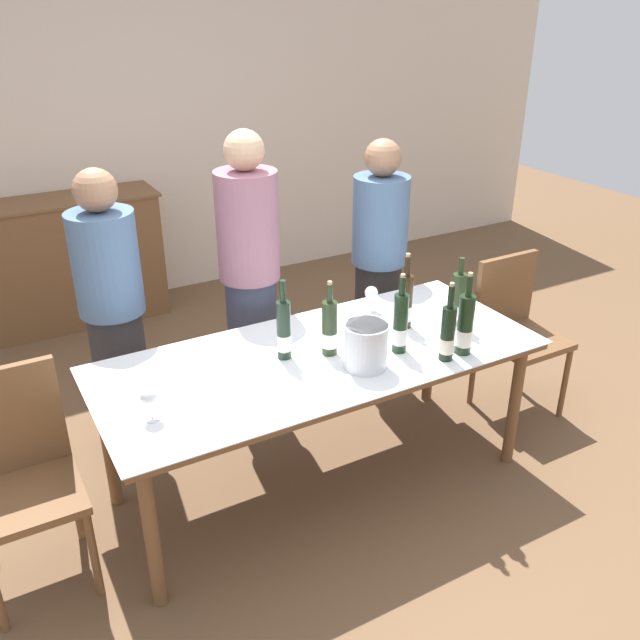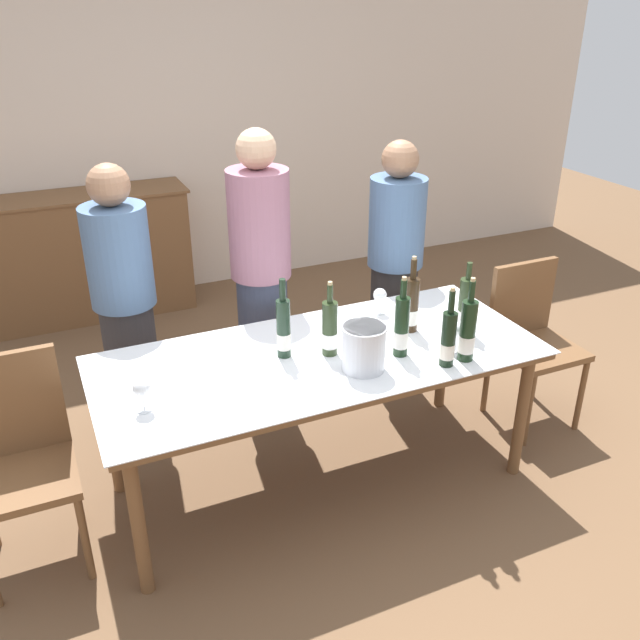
% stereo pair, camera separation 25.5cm
% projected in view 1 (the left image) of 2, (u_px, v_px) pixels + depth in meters
% --- Properties ---
extents(ground_plane, '(12.00, 12.00, 0.00)m').
position_uv_depth(ground_plane, '(320.00, 480.00, 3.50)').
color(ground_plane, brown).
extents(back_wall, '(8.00, 0.10, 2.80)m').
position_uv_depth(back_wall, '(135.00, 120.00, 5.11)').
color(back_wall, beige).
rests_on(back_wall, ground_plane).
extents(sideboard_cabinet, '(1.60, 0.46, 0.95)m').
position_uv_depth(sideboard_cabinet, '(52.00, 265.00, 4.93)').
color(sideboard_cabinet, brown).
rests_on(sideboard_cabinet, ground_plane).
extents(dining_table, '(2.10, 0.89, 0.74)m').
position_uv_depth(dining_table, '(320.00, 366.00, 3.20)').
color(dining_table, brown).
rests_on(dining_table, ground_plane).
extents(ice_bucket, '(0.21, 0.21, 0.21)m').
position_uv_depth(ice_bucket, '(366.00, 345.00, 3.02)').
color(ice_bucket, silver).
rests_on(ice_bucket, dining_table).
extents(wine_bottle_0, '(0.08, 0.08, 0.41)m').
position_uv_depth(wine_bottle_0, '(465.00, 326.00, 3.13)').
color(wine_bottle_0, black).
rests_on(wine_bottle_0, dining_table).
extents(wine_bottle_1, '(0.08, 0.08, 0.37)m').
position_uv_depth(wine_bottle_1, '(458.00, 302.00, 3.39)').
color(wine_bottle_1, '#28381E').
rests_on(wine_bottle_1, dining_table).
extents(wine_bottle_2, '(0.07, 0.07, 0.38)m').
position_uv_depth(wine_bottle_2, '(448.00, 334.00, 3.08)').
color(wine_bottle_2, black).
rests_on(wine_bottle_2, dining_table).
extents(wine_bottle_3, '(0.07, 0.07, 0.39)m').
position_uv_depth(wine_bottle_3, '(284.00, 331.00, 3.09)').
color(wine_bottle_3, '#1E3323').
rests_on(wine_bottle_3, dining_table).
extents(wine_bottle_4, '(0.07, 0.07, 0.37)m').
position_uv_depth(wine_bottle_4, '(330.00, 329.00, 3.13)').
color(wine_bottle_4, '#28381E').
rests_on(wine_bottle_4, dining_table).
extents(wine_bottle_5, '(0.07, 0.07, 0.39)m').
position_uv_depth(wine_bottle_5, '(405.00, 302.00, 3.38)').
color(wine_bottle_5, '#332314').
rests_on(wine_bottle_5, dining_table).
extents(wine_bottle_6, '(0.07, 0.07, 0.39)m').
position_uv_depth(wine_bottle_6, '(400.00, 324.00, 3.14)').
color(wine_bottle_6, black).
rests_on(wine_bottle_6, dining_table).
extents(wine_glass_0, '(0.08, 0.08, 0.14)m').
position_uv_depth(wine_glass_0, '(150.00, 398.00, 2.65)').
color(wine_glass_0, white).
rests_on(wine_glass_0, dining_table).
extents(wine_glass_1, '(0.08, 0.08, 0.14)m').
position_uv_depth(wine_glass_1, '(355.00, 332.00, 3.18)').
color(wine_glass_1, white).
rests_on(wine_glass_1, dining_table).
extents(wine_glass_2, '(0.07, 0.07, 0.14)m').
position_uv_depth(wine_glass_2, '(371.00, 294.00, 3.56)').
color(wine_glass_2, white).
rests_on(wine_glass_2, dining_table).
extents(wine_glass_3, '(0.07, 0.07, 0.15)m').
position_uv_depth(wine_glass_3, '(454.00, 325.00, 3.21)').
color(wine_glass_3, white).
rests_on(wine_glass_3, dining_table).
extents(chair_left_end, '(0.42, 0.42, 0.95)m').
position_uv_depth(chair_left_end, '(20.00, 467.00, 2.74)').
color(chair_left_end, brown).
rests_on(chair_left_end, ground_plane).
extents(chair_right_end, '(0.42, 0.42, 0.92)m').
position_uv_depth(chair_right_end, '(515.00, 324.00, 3.92)').
color(chair_right_end, brown).
rests_on(chair_right_end, ground_plane).
extents(person_host, '(0.33, 0.33, 1.54)m').
position_uv_depth(person_host, '(114.00, 317.00, 3.47)').
color(person_host, '#2D2D33').
rests_on(person_host, ground_plane).
extents(person_guest_left, '(0.33, 0.33, 1.67)m').
position_uv_depth(person_guest_left, '(250.00, 284.00, 3.69)').
color(person_guest_left, '#383F56').
rests_on(person_guest_left, ground_plane).
extents(person_guest_right, '(0.33, 0.33, 1.54)m').
position_uv_depth(person_guest_right, '(379.00, 267.00, 4.09)').
color(person_guest_right, '#262628').
rests_on(person_guest_right, ground_plane).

